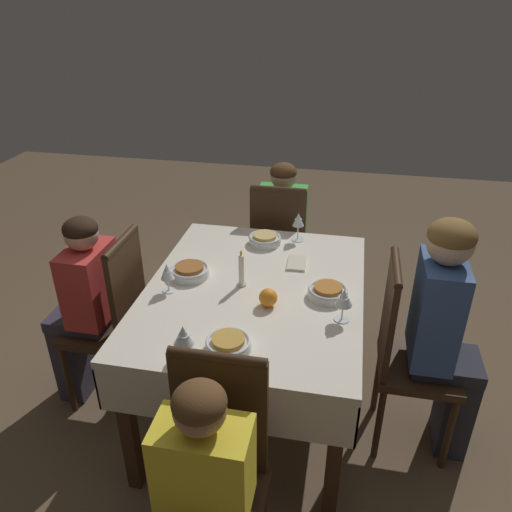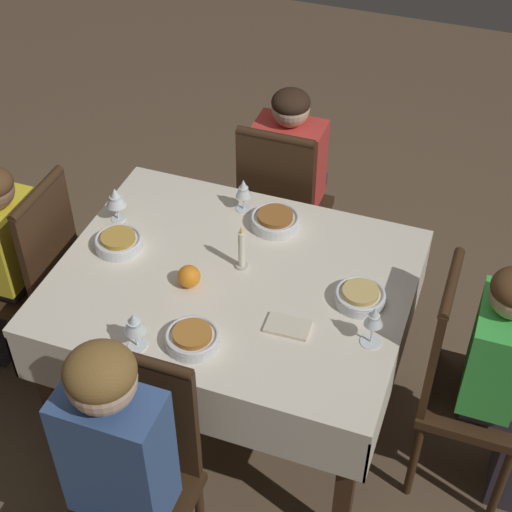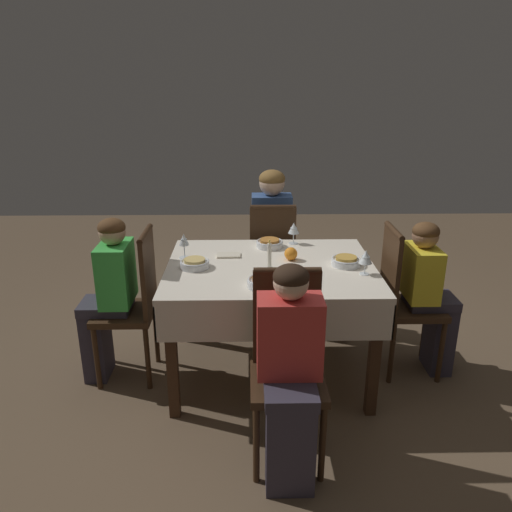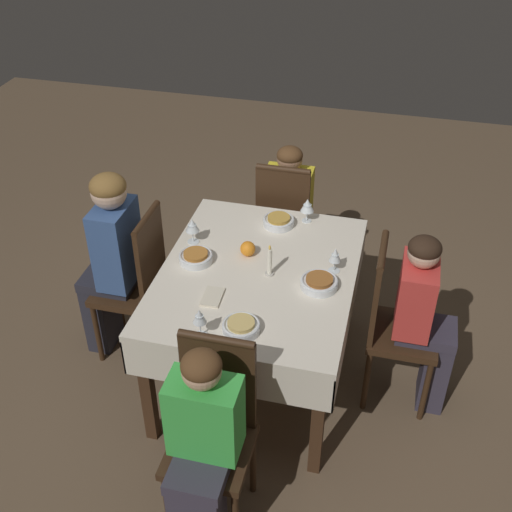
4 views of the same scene
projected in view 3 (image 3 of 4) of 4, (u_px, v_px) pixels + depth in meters
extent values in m
plane|color=brown|center=(270.00, 372.00, 3.30)|extent=(8.00, 8.00, 0.00)
cube|color=silver|center=(271.00, 268.00, 3.05)|extent=(1.27, 1.01, 0.04)
cube|color=silver|center=(267.00, 258.00, 3.56)|extent=(1.27, 0.01, 0.21)
cube|color=silver|center=(275.00, 324.00, 2.62)|extent=(1.27, 0.01, 0.21)
cube|color=silver|center=(371.00, 285.00, 3.10)|extent=(0.01, 1.01, 0.21)
cube|color=silver|center=(169.00, 287.00, 3.08)|extent=(0.01, 1.01, 0.21)
cube|color=#3D2616|center=(345.00, 295.00, 3.60)|extent=(0.06, 0.06, 0.72)
cube|color=#3D2616|center=(189.00, 296.00, 3.58)|extent=(0.06, 0.06, 0.72)
cube|color=#3D2616|center=(374.00, 359.00, 2.78)|extent=(0.06, 0.06, 0.72)
cube|color=#3D2616|center=(172.00, 360.00, 2.76)|extent=(0.06, 0.06, 0.72)
cube|color=#382314|center=(271.00, 267.00, 3.89)|extent=(0.36, 0.36, 0.04)
cube|color=#382314|center=(273.00, 240.00, 3.64)|extent=(0.33, 0.03, 0.50)
cylinder|color=#382314|center=(273.00, 207.00, 3.56)|extent=(0.33, 0.04, 0.04)
cylinder|color=#382314|center=(289.00, 286.00, 4.12)|extent=(0.03, 0.03, 0.43)
cylinder|color=#382314|center=(251.00, 286.00, 4.11)|extent=(0.03, 0.03, 0.43)
cylinder|color=#382314|center=(292.00, 302.00, 3.83)|extent=(0.03, 0.03, 0.43)
cylinder|color=#382314|center=(252.00, 302.00, 3.82)|extent=(0.03, 0.03, 0.43)
cube|color=#382314|center=(288.00, 383.00, 2.41)|extent=(0.36, 0.36, 0.04)
cube|color=#382314|center=(286.00, 318.00, 2.48)|extent=(0.33, 0.03, 0.50)
cylinder|color=#382314|center=(287.00, 271.00, 2.39)|extent=(0.33, 0.04, 0.04)
cylinder|color=#382314|center=(256.00, 445.00, 2.34)|extent=(0.03, 0.03, 0.43)
cylinder|color=#382314|center=(322.00, 444.00, 2.35)|extent=(0.03, 0.03, 0.43)
cylinder|color=#382314|center=(255.00, 404.00, 2.64)|extent=(0.03, 0.03, 0.43)
cylinder|color=#382314|center=(314.00, 403.00, 2.64)|extent=(0.03, 0.03, 0.43)
cube|color=#382314|center=(125.00, 313.00, 3.13)|extent=(0.36, 0.36, 0.04)
cube|color=#382314|center=(148.00, 273.00, 3.04)|extent=(0.03, 0.33, 0.50)
cylinder|color=#382314|center=(145.00, 234.00, 2.95)|extent=(0.04, 0.33, 0.04)
cylinder|color=#382314|center=(110.00, 334.00, 3.35)|extent=(0.03, 0.03, 0.43)
cylinder|color=#382314|center=(97.00, 359.00, 3.06)|extent=(0.03, 0.03, 0.43)
cylinder|color=#382314|center=(156.00, 334.00, 3.36)|extent=(0.03, 0.03, 0.43)
cylinder|color=#382314|center=(148.00, 358.00, 3.06)|extent=(0.03, 0.03, 0.43)
cube|color=#382314|center=(413.00, 308.00, 3.19)|extent=(0.36, 0.36, 0.04)
cube|color=#382314|center=(391.00, 269.00, 3.10)|extent=(0.03, 0.33, 0.50)
cylinder|color=#382314|center=(394.00, 231.00, 3.01)|extent=(0.04, 0.33, 0.04)
cylinder|color=#382314|center=(441.00, 352.00, 3.13)|extent=(0.03, 0.03, 0.43)
cylinder|color=#382314|center=(424.00, 329.00, 3.42)|extent=(0.03, 0.03, 0.43)
cylinder|color=#382314|center=(392.00, 353.00, 3.12)|extent=(0.03, 0.03, 0.43)
cylinder|color=#382314|center=(379.00, 329.00, 3.42)|extent=(0.03, 0.03, 0.43)
cube|color=#282833|center=(270.00, 282.00, 4.15)|extent=(0.23, 0.14, 0.47)
cube|color=#282833|center=(271.00, 256.00, 3.98)|extent=(0.24, 0.31, 0.06)
cube|color=#38568E|center=(272.00, 226.00, 3.81)|extent=(0.30, 0.18, 0.48)
sphere|color=beige|center=(272.00, 183.00, 3.69)|extent=(0.19, 0.19, 0.19)
ellipsoid|color=brown|center=(272.00, 179.00, 3.68)|extent=(0.19, 0.19, 0.13)
cube|color=#383342|center=(290.00, 447.00, 2.30)|extent=(0.22, 0.14, 0.47)
cube|color=#383342|center=(290.00, 388.00, 2.29)|extent=(0.24, 0.31, 0.06)
cube|color=red|center=(290.00, 336.00, 2.30)|extent=(0.30, 0.18, 0.38)
sphere|color=beige|center=(291.00, 283.00, 2.20)|extent=(0.16, 0.16, 0.16)
ellipsoid|color=black|center=(291.00, 277.00, 2.19)|extent=(0.16, 0.16, 0.11)
cube|color=#383342|center=(97.00, 343.00, 3.20)|extent=(0.14, 0.22, 0.47)
cube|color=#383342|center=(106.00, 306.00, 3.11)|extent=(0.31, 0.24, 0.06)
cube|color=green|center=(116.00, 273.00, 3.04)|extent=(0.18, 0.30, 0.38)
sphere|color=#D6A884|center=(112.00, 232.00, 2.95)|extent=(0.16, 0.16, 0.16)
ellipsoid|color=brown|center=(111.00, 227.00, 2.94)|extent=(0.16, 0.16, 0.11)
cube|color=#383342|center=(439.00, 337.00, 3.27)|extent=(0.14, 0.22, 0.47)
cube|color=#383342|center=(431.00, 301.00, 3.18)|extent=(0.31, 0.24, 0.06)
cube|color=yellow|center=(421.00, 273.00, 3.11)|extent=(0.18, 0.30, 0.33)
sphere|color=#9E7051|center=(426.00, 236.00, 3.03)|extent=(0.16, 0.16, 0.16)
ellipsoid|color=brown|center=(426.00, 231.00, 3.02)|extent=(0.16, 0.16, 0.11)
cylinder|color=silver|center=(270.00, 245.00, 3.36)|extent=(0.18, 0.18, 0.04)
torus|color=silver|center=(270.00, 241.00, 3.35)|extent=(0.18, 0.18, 0.01)
cylinder|color=#B2702D|center=(270.00, 241.00, 3.35)|extent=(0.13, 0.13, 0.02)
cylinder|color=white|center=(293.00, 243.00, 3.44)|extent=(0.07, 0.07, 0.00)
cylinder|color=white|center=(293.00, 238.00, 3.42)|extent=(0.01, 0.01, 0.07)
cone|color=white|center=(294.00, 228.00, 3.40)|extent=(0.08, 0.08, 0.07)
cylinder|color=white|center=(294.00, 230.00, 3.40)|extent=(0.05, 0.05, 0.03)
cylinder|color=silver|center=(265.00, 284.00, 2.73)|extent=(0.19, 0.19, 0.04)
torus|color=silver|center=(265.00, 280.00, 2.72)|extent=(0.19, 0.19, 0.01)
cylinder|color=#995B28|center=(265.00, 279.00, 2.72)|extent=(0.14, 0.14, 0.02)
cylinder|color=white|center=(293.00, 290.00, 2.68)|extent=(0.06, 0.06, 0.00)
cylinder|color=white|center=(293.00, 284.00, 2.67)|extent=(0.01, 0.01, 0.06)
cone|color=white|center=(293.00, 272.00, 2.65)|extent=(0.06, 0.06, 0.08)
cylinder|color=white|center=(293.00, 275.00, 2.66)|extent=(0.04, 0.04, 0.03)
cylinder|color=silver|center=(195.00, 265.00, 3.00)|extent=(0.18, 0.18, 0.04)
torus|color=silver|center=(195.00, 261.00, 2.99)|extent=(0.17, 0.17, 0.01)
cylinder|color=tan|center=(195.00, 260.00, 2.99)|extent=(0.13, 0.13, 0.02)
cylinder|color=white|center=(185.00, 258.00, 3.16)|extent=(0.07, 0.07, 0.00)
cylinder|color=white|center=(184.00, 251.00, 3.15)|extent=(0.01, 0.01, 0.08)
cone|color=white|center=(184.00, 239.00, 3.12)|extent=(0.06, 0.06, 0.07)
cylinder|color=white|center=(184.00, 242.00, 3.13)|extent=(0.04, 0.04, 0.03)
cylinder|color=silver|center=(346.00, 262.00, 3.04)|extent=(0.18, 0.18, 0.04)
torus|color=silver|center=(346.00, 259.00, 3.03)|extent=(0.18, 0.18, 0.01)
cylinder|color=gold|center=(346.00, 258.00, 3.03)|extent=(0.13, 0.13, 0.02)
cylinder|color=white|center=(364.00, 274.00, 2.90)|extent=(0.06, 0.06, 0.00)
cylinder|color=white|center=(365.00, 268.00, 2.89)|extent=(0.01, 0.01, 0.07)
cone|color=white|center=(366.00, 257.00, 2.87)|extent=(0.08, 0.08, 0.08)
cylinder|color=white|center=(365.00, 259.00, 2.87)|extent=(0.05, 0.05, 0.04)
cylinder|color=beige|center=(269.00, 268.00, 2.98)|extent=(0.05, 0.05, 0.01)
cylinder|color=white|center=(269.00, 256.00, 2.96)|extent=(0.03, 0.03, 0.15)
ellipsoid|color=#F9C64C|center=(269.00, 242.00, 2.93)|extent=(0.01, 0.01, 0.03)
sphere|color=orange|center=(291.00, 254.00, 3.12)|extent=(0.08, 0.08, 0.08)
cube|color=beige|center=(229.00, 255.00, 3.20)|extent=(0.15, 0.10, 0.01)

